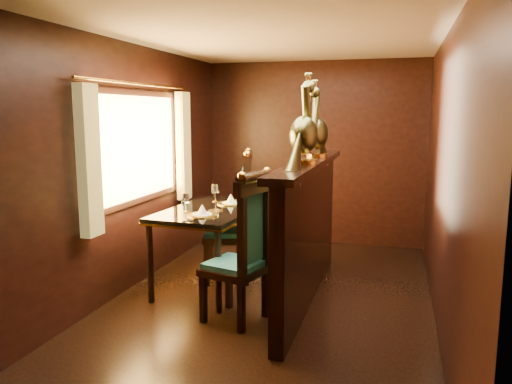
{
  "coord_description": "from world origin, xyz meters",
  "views": [
    {
      "loc": [
        1.13,
        -4.34,
        1.81
      ],
      "look_at": [
        -0.21,
        0.34,
        1.03
      ],
      "focal_mm": 35.0,
      "sensor_mm": 36.0,
      "label": 1
    }
  ],
  "objects_px": {
    "chair_right": "(240,213)",
    "peacock_right": "(317,119)",
    "chair_left": "(247,244)",
    "peacock_left": "(304,118)",
    "dining_table": "(212,216)"
  },
  "relations": [
    {
      "from": "dining_table",
      "to": "chair_right",
      "type": "bearing_deg",
      "value": 56.85
    },
    {
      "from": "chair_right",
      "to": "peacock_right",
      "type": "height_order",
      "value": "peacock_right"
    },
    {
      "from": "chair_right",
      "to": "peacock_right",
      "type": "relative_size",
      "value": 1.88
    },
    {
      "from": "peacock_right",
      "to": "chair_left",
      "type": "bearing_deg",
      "value": -110.18
    },
    {
      "from": "peacock_left",
      "to": "peacock_right",
      "type": "distance_m",
      "value": 0.72
    },
    {
      "from": "peacock_left",
      "to": "peacock_right",
      "type": "xyz_separation_m",
      "value": [
        0.0,
        0.72,
        -0.02
      ]
    },
    {
      "from": "chair_left",
      "to": "dining_table",
      "type": "bearing_deg",
      "value": 143.39
    },
    {
      "from": "chair_left",
      "to": "peacock_right",
      "type": "height_order",
      "value": "peacock_right"
    },
    {
      "from": "dining_table",
      "to": "peacock_right",
      "type": "xyz_separation_m",
      "value": [
        1.03,
        0.3,
        0.98
      ]
    },
    {
      "from": "chair_right",
      "to": "peacock_right",
      "type": "distance_m",
      "value": 1.29
    },
    {
      "from": "chair_left",
      "to": "peacock_left",
      "type": "xyz_separation_m",
      "value": [
        0.4,
        0.38,
        1.06
      ]
    },
    {
      "from": "peacock_right",
      "to": "peacock_left",
      "type": "bearing_deg",
      "value": -90.0
    },
    {
      "from": "chair_left",
      "to": "chair_right",
      "type": "xyz_separation_m",
      "value": [
        -0.41,
        1.08,
        0.04
      ]
    },
    {
      "from": "chair_left",
      "to": "chair_right",
      "type": "distance_m",
      "value": 1.15
    },
    {
      "from": "chair_right",
      "to": "peacock_left",
      "type": "xyz_separation_m",
      "value": [
        0.81,
        -0.69,
        1.02
      ]
    }
  ]
}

